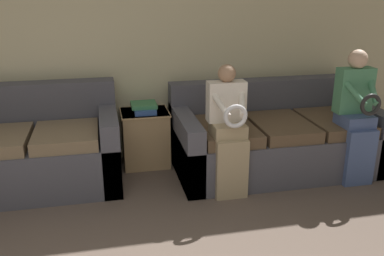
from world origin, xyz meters
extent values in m
cube|color=beige|center=(0.00, 3.13, 1.27)|extent=(7.98, 0.06, 2.55)
cube|color=#4C4C56|center=(1.74, 2.51, 0.21)|extent=(1.97, 0.99, 0.42)
cube|color=#4C4C56|center=(1.74, 2.90, 0.62)|extent=(1.97, 0.20, 0.41)
cube|color=#4C4C56|center=(0.83, 2.51, 0.31)|extent=(0.16, 0.99, 0.62)
cube|color=#4C4C56|center=(2.65, 2.51, 0.31)|extent=(0.16, 0.99, 0.62)
cube|color=brown|center=(1.19, 2.41, 0.47)|extent=(0.52, 0.75, 0.11)
cube|color=brown|center=(1.74, 2.41, 0.47)|extent=(0.52, 0.75, 0.11)
cube|color=brown|center=(2.29, 2.41, 0.47)|extent=(0.52, 0.75, 0.11)
cube|color=#4C4C56|center=(-0.53, 2.59, 0.22)|extent=(1.49, 0.87, 0.44)
cube|color=#4C4C56|center=(-0.53, 2.93, 0.67)|extent=(1.49, 0.20, 0.45)
cube|color=#4C4C56|center=(0.13, 2.59, 0.33)|extent=(0.16, 0.87, 0.67)
cube|color=#7A664C|center=(-0.24, 2.49, 0.50)|extent=(0.55, 0.63, 0.11)
cube|color=tan|center=(1.13, 2.01, 0.26)|extent=(0.28, 0.10, 0.53)
cube|color=tan|center=(1.13, 2.15, 0.58)|extent=(0.28, 0.28, 0.11)
cube|color=silver|center=(1.13, 2.22, 0.81)|extent=(0.33, 0.14, 0.35)
sphere|color=#A37A5B|center=(1.13, 2.22, 1.05)|extent=(0.15, 0.15, 0.15)
torus|color=silver|center=(1.13, 1.95, 0.76)|extent=(0.20, 0.04, 0.20)
cylinder|color=silver|center=(1.03, 2.08, 0.84)|extent=(0.14, 0.31, 0.20)
cylinder|color=silver|center=(1.23, 2.08, 0.84)|extent=(0.14, 0.31, 0.20)
cube|color=#475B8E|center=(2.35, 2.01, 0.26)|extent=(0.28, 0.10, 0.53)
cube|color=#475B8E|center=(2.35, 2.15, 0.58)|extent=(0.28, 0.28, 0.11)
cube|color=#4C8E66|center=(2.35, 2.22, 0.84)|extent=(0.33, 0.14, 0.41)
sphere|color=#DBB293|center=(2.35, 2.22, 1.13)|extent=(0.17, 0.17, 0.17)
torus|color=black|center=(2.35, 1.95, 0.78)|extent=(0.20, 0.04, 0.20)
cylinder|color=#4C8E66|center=(2.25, 2.08, 0.87)|extent=(0.14, 0.31, 0.23)
cylinder|color=#4C8E66|center=(2.44, 2.08, 0.87)|extent=(0.14, 0.31, 0.23)
cube|color=tan|center=(0.49, 2.88, 0.28)|extent=(0.45, 0.39, 0.56)
cube|color=tan|center=(0.49, 2.88, 0.55)|extent=(0.47, 0.41, 0.02)
cube|color=#33569E|center=(0.49, 2.87, 0.59)|extent=(0.21, 0.29, 0.05)
cube|color=#3D8451|center=(0.49, 2.89, 0.63)|extent=(0.25, 0.24, 0.04)
camera|label=1|loc=(0.10, -1.18, 1.79)|focal=40.00mm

